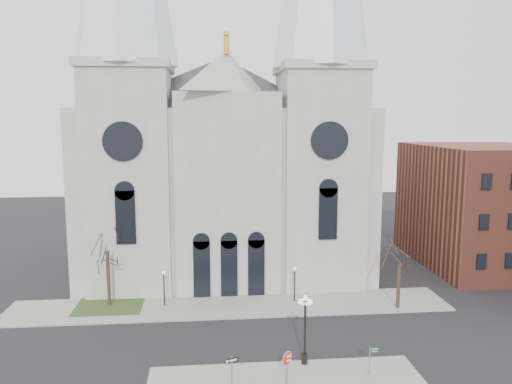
{
  "coord_description": "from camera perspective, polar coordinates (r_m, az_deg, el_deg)",
  "views": [
    {
      "loc": [
        -1.87,
        -32.59,
        16.98
      ],
      "look_at": [
        2.05,
        8.0,
        11.01
      ],
      "focal_mm": 35.0,
      "sensor_mm": 36.0,
      "label": 1
    }
  ],
  "objects": [
    {
      "name": "ground",
      "position": [
        36.79,
        -2.1,
        -19.16
      ],
      "size": [
        160.0,
        160.0,
        0.0
      ],
      "primitive_type": "plane",
      "color": "black",
      "rests_on": "ground"
    },
    {
      "name": "sidewalk_far",
      "position": [
        46.79,
        -2.93,
        -12.87
      ],
      "size": [
        40.0,
        6.0,
        0.14
      ],
      "primitive_type": "cube",
      "color": "gray",
      "rests_on": "ground"
    },
    {
      "name": "grass_patch",
      "position": [
        48.54,
        -16.39,
        -12.38
      ],
      "size": [
        6.0,
        5.0,
        0.18
      ],
      "primitive_type": "cube",
      "color": "#2D441D",
      "rests_on": "ground"
    },
    {
      "name": "cathedral",
      "position": [
        55.5,
        -3.64,
        9.86
      ],
      "size": [
        33.0,
        26.66,
        54.0
      ],
      "color": "#9D9992",
      "rests_on": "ground"
    },
    {
      "name": "bg_building_brick",
      "position": [
        63.99,
        24.44,
        -1.4
      ],
      "size": [
        14.0,
        18.0,
        14.0
      ],
      "primitive_type": "cube",
      "color": "brown",
      "rests_on": "ground"
    },
    {
      "name": "tree_left",
      "position": [
        46.92,
        -16.66,
        -6.08
      ],
      "size": [
        3.2,
        3.2,
        7.5
      ],
      "color": "black",
      "rests_on": "ground"
    },
    {
      "name": "tree_right",
      "position": [
        46.59,
        16.08,
        -7.58
      ],
      "size": [
        3.2,
        3.2,
        6.0
      ],
      "color": "black",
      "rests_on": "ground"
    },
    {
      "name": "ped_lamp_left",
      "position": [
        46.64,
        -10.48,
        -10.12
      ],
      "size": [
        0.32,
        0.32,
        3.26
      ],
      "color": "black",
      "rests_on": "sidewalk_far"
    },
    {
      "name": "ped_lamp_right",
      "position": [
        47.12,
        4.44,
        -9.81
      ],
      "size": [
        0.32,
        0.32,
        3.26
      ],
      "color": "black",
      "rests_on": "sidewalk_far"
    },
    {
      "name": "stop_sign",
      "position": [
        32.69,
        3.55,
        -18.91
      ],
      "size": [
        0.9,
        0.38,
        2.67
      ],
      "rotation": [
        0.0,
        0.0,
        0.38
      ],
      "color": "slate",
      "rests_on": "sidewalk_near"
    },
    {
      "name": "globe_lamp",
      "position": [
        35.49,
        5.63,
        -14.44
      ],
      "size": [
        1.2,
        1.2,
        4.97
      ],
      "rotation": [
        0.0,
        0.0,
        0.13
      ],
      "color": "black",
      "rests_on": "sidewalk_near"
    },
    {
      "name": "one_way_sign",
      "position": [
        33.33,
        -2.81,
        -19.26
      ],
      "size": [
        0.87,
        0.34,
        2.06
      ],
      "rotation": [
        0.0,
        0.0,
        0.34
      ],
      "color": "slate",
      "rests_on": "sidewalk_near"
    },
    {
      "name": "street_name_sign",
      "position": [
        35.64,
        13.01,
        -17.98
      ],
      "size": [
        0.62,
        0.08,
        1.94
      ],
      "rotation": [
        0.0,
        0.0,
        0.01
      ],
      "color": "slate",
      "rests_on": "sidewalk_near"
    }
  ]
}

